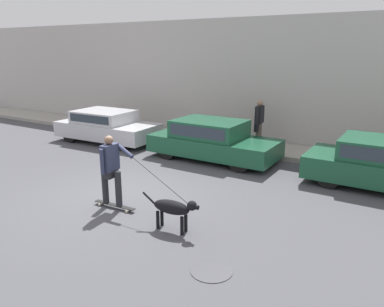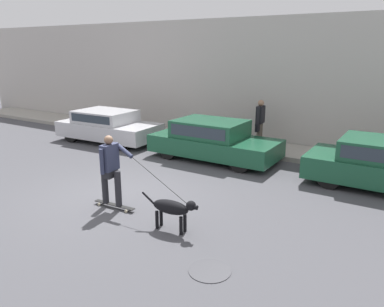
# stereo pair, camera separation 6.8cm
# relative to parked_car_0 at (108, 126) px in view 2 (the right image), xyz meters

# --- Properties ---
(ground_plane) EXTENTS (36.00, 36.00, 0.00)m
(ground_plane) POSITION_rel_parked_car_0_xyz_m (4.31, -4.09, -0.61)
(ground_plane) COLOR #47474C
(back_wall) EXTENTS (32.00, 0.30, 4.65)m
(back_wall) POSITION_rel_parked_car_0_xyz_m (4.31, 2.97, 1.72)
(back_wall) COLOR #B2ADA8
(back_wall) RESTS_ON ground_plane
(sidewalk_curb) EXTENTS (30.00, 1.82, 0.15)m
(sidewalk_curb) POSITION_rel_parked_car_0_xyz_m (4.31, 1.89, -0.53)
(sidewalk_curb) COLOR #A39E93
(sidewalk_curb) RESTS_ON ground_plane
(parked_car_0) EXTENTS (4.08, 1.98, 1.22)m
(parked_car_0) POSITION_rel_parked_car_0_xyz_m (0.00, 0.00, 0.00)
(parked_car_0) COLOR black
(parked_car_0) RESTS_ON ground_plane
(parked_car_1) EXTENTS (4.21, 1.85, 1.29)m
(parked_car_1) POSITION_rel_parked_car_0_xyz_m (4.67, 0.00, 0.02)
(parked_car_1) COLOR black
(parked_car_1) RESTS_ON ground_plane
(parked_car_2) EXTENTS (3.93, 1.87, 1.28)m
(parked_car_2) POSITION_rel_parked_car_0_xyz_m (9.71, 0.00, 0.01)
(parked_car_2) COLOR black
(parked_car_2) RESTS_ON ground_plane
(dog) EXTENTS (1.29, 0.33, 0.72)m
(dog) POSITION_rel_parked_car_0_xyz_m (6.42, -4.87, -0.13)
(dog) COLOR black
(dog) RESTS_ON ground_plane
(skateboarder) EXTENTS (2.73, 0.60, 1.70)m
(skateboarder) POSITION_rel_parked_car_0_xyz_m (4.62, -4.68, 0.36)
(skateboarder) COLOR beige
(skateboarder) RESTS_ON ground_plane
(pedestrian_with_bag) EXTENTS (0.25, 0.73, 1.65)m
(pedestrian_with_bag) POSITION_rel_parked_car_0_xyz_m (5.52, 1.88, 0.46)
(pedestrian_with_bag) COLOR brown
(pedestrian_with_bag) RESTS_ON sidewalk_curb
(manhole_cover) EXTENTS (0.71, 0.71, 0.01)m
(manhole_cover) POSITION_rel_parked_car_0_xyz_m (7.75, -5.74, -0.60)
(manhole_cover) COLOR #38383D
(manhole_cover) RESTS_ON ground_plane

